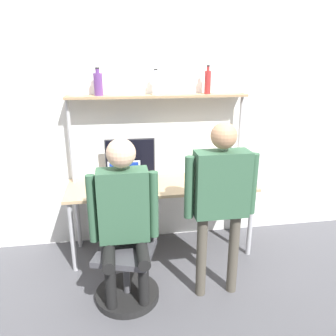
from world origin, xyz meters
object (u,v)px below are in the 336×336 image
Objects in this scene: cell_phone at (151,187)px; office_chair at (128,266)px; person_standing at (221,191)px; laptop at (125,181)px; monitor at (130,159)px; bottle_red at (208,82)px; person_seated at (124,210)px; bottle_purple at (98,84)px; bottle_clear at (156,84)px.

office_chair is at bearing -115.07° from cell_phone.
person_standing reaches higher than office_chair.
cell_phone is (0.26, -0.04, -0.07)m from laptop.
cell_phone is at bearing 125.16° from person_standing.
laptop is 2.21× the size of cell_phone.
monitor is 0.55× the size of office_chair.
person_standing is at bearing -97.77° from bottle_red.
person_seated reaches higher than monitor.
laptop is 0.27m from cell_phone.
bottle_red is at bearing 44.87° from person_seated.
monitor is at bearing -10.09° from bottle_purple.
monitor reaches higher than cell_phone.
bottle_purple is (-0.18, 0.92, 0.94)m from person_seated.
office_chair reaches higher than cell_phone.
cell_phone is at bearing 64.93° from office_chair.
bottle_red is at bearing 3.51° from monitor.
person_seated is at bearing -112.94° from bottle_clear.
laptop is 0.99m from bottle_purple.
monitor reaches higher than office_chair.
office_chair is 0.60× the size of person_standing.
person_seated is (-0.04, -0.69, 0.01)m from laptop.
cell_phone is 1.04m from bottle_clear.
person_seated is 0.81m from person_standing.
laptop is (-0.07, -0.18, -0.18)m from monitor.
bottle_clear is at bearing 10.01° from monitor.
laptop reaches higher than office_chair.
bottle_red reaches higher than monitor.
bottle_red is (0.92, 0.88, 1.51)m from office_chair.
bottle_clear is at bearing 0.00° from bottle_purple.
monitor reaches higher than laptop.
person_standing is (0.76, -0.75, 0.14)m from laptop.
cell_phone is 0.52× the size of bottle_red.
person_seated is 5.66× the size of bottle_clear.
monitor is at bearing -176.49° from bottle_red.
monitor is 0.90m from person_seated.
person_seated is at bearing -135.13° from bottle_red.
cell_phone is 1.23m from bottle_red.
person_seated reaches higher than office_chair.
bottle_clear is at bearing 71.07° from cell_phone.
bottle_clear is 0.88× the size of bottle_red.
office_chair is at bearing -136.07° from bottle_red.
bottle_red is (0.82, 0.05, 0.77)m from monitor.
person_seated is 5.00× the size of bottle_red.
bottle_clear is (0.29, 0.05, 0.76)m from monitor.
bottle_clear reaches higher than person_standing.
cell_phone is at bearing -156.62° from bottle_red.
cell_phone is 0.16× the size of office_chair.
office_chair is (-0.29, -0.61, -0.49)m from cell_phone.
monitor is at bearing 83.11° from person_seated.
bottle_clear is 0.54m from bottle_red.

